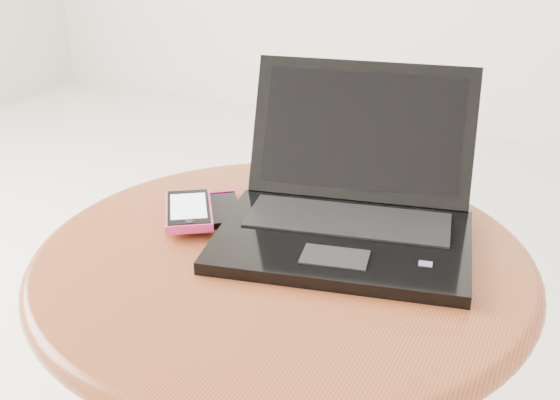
% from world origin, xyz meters
% --- Properties ---
extents(table, '(0.65, 0.65, 0.52)m').
position_xyz_m(table, '(0.09, -0.06, 0.41)').
color(table, brown).
rests_on(table, ground).
extents(laptop, '(0.37, 0.36, 0.20)m').
position_xyz_m(laptop, '(0.14, 0.03, 0.55)').
color(laptop, black).
rests_on(laptop, table).
extents(phone_black, '(0.11, 0.12, 0.01)m').
position_xyz_m(phone_black, '(-0.04, 0.01, 0.52)').
color(phone_black, black).
rests_on(phone_black, table).
extents(phone_pink, '(0.12, 0.13, 0.01)m').
position_xyz_m(phone_pink, '(-0.07, -0.03, 0.53)').
color(phone_pink, '#DD3070').
rests_on(phone_pink, phone_black).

